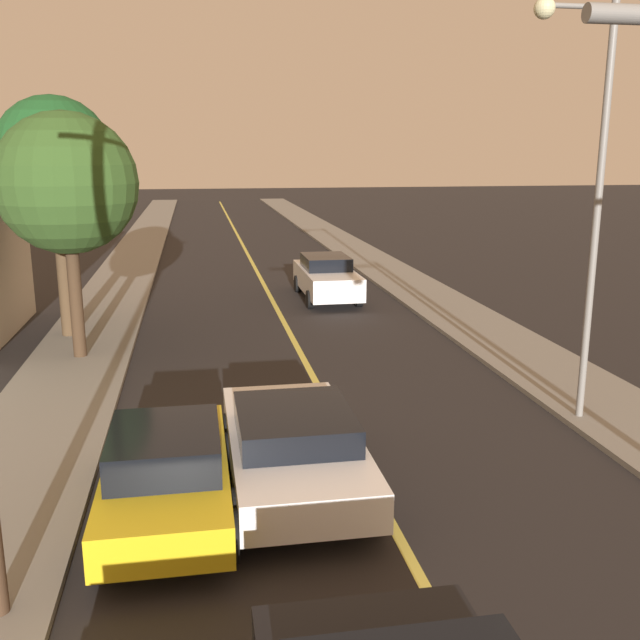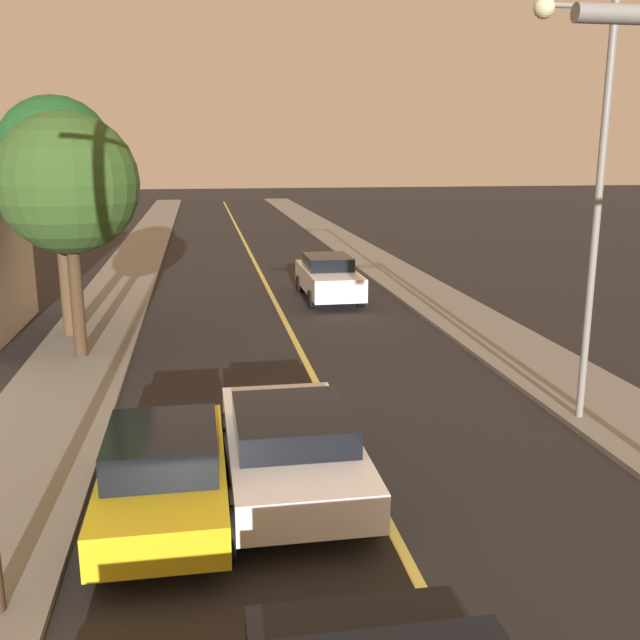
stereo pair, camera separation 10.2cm
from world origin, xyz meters
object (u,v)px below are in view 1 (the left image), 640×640
Objects in this scene: streetlamp_right at (585,165)px; tree_left_far at (67,184)px; car_outer_lane_second at (167,471)px; tree_left_near at (54,157)px; car_near_lane_second at (294,444)px; car_far_oncoming at (327,277)px.

streetlamp_right is 1.27× the size of tree_left_far.
car_outer_lane_second is 11.95m from tree_left_near.
car_near_lane_second is at bearing 17.89° from car_outer_lane_second.
car_near_lane_second is 12.05m from tree_left_near.
streetlamp_right reaches higher than car_near_lane_second.
car_far_oncoming is 10.09m from tree_left_near.
streetlamp_right is (7.47, 2.48, 4.18)m from car_outer_lane_second.
tree_left_near is (-10.54, 8.25, 0.10)m from streetlamp_right.
car_outer_lane_second is 0.64× the size of tree_left_near.
tree_left_far is at bearing 118.95° from car_near_lane_second.
tree_left_near is at bearing 105.45° from tree_left_far.
car_outer_lane_second reaches higher than car_near_lane_second.
car_outer_lane_second is (-1.90, -0.61, -0.00)m from car_near_lane_second.
car_near_lane_second is at bearing -161.48° from streetlamp_right.
tree_left_near reaches higher than car_near_lane_second.
tree_left_near reaches higher than tree_left_far.
tree_left_near reaches higher than car_outer_lane_second.
tree_left_near is at bearing 105.96° from car_outer_lane_second.
streetlamp_right is (2.40, -12.48, 4.12)m from car_far_oncoming.
car_near_lane_second is 0.70× the size of tree_left_near.
streetlamp_right is 11.60m from tree_left_far.
car_near_lane_second is 1.09× the size of car_outer_lane_second.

